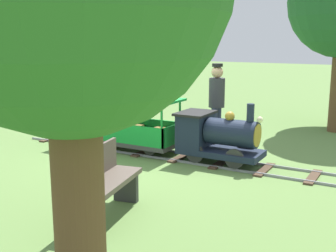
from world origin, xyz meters
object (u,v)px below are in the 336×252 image
Objects in this scene: passenger_car at (122,127)px; park_bench at (102,184)px; conductor_person at (217,99)px; locomotive at (215,135)px.

passenger_car is 3.22m from park_bench.
locomotive is at bearing 22.83° from conductor_person.
locomotive is at bearing 90.00° from passenger_car.
passenger_car is 1.45× the size of conductor_person.
locomotive is 2.76m from park_bench.
locomotive reaches higher than passenger_car.
passenger_car is at bearing -90.00° from locomotive.
passenger_car is at bearing -148.44° from park_bench.
conductor_person is at bearing 121.71° from passenger_car.
park_bench is at bearing 31.56° from passenger_car.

